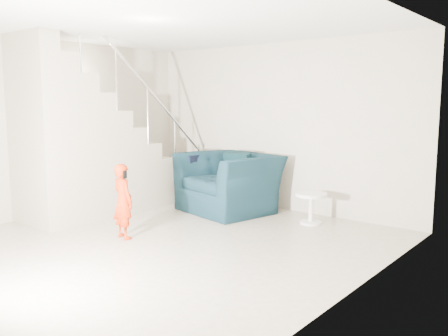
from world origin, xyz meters
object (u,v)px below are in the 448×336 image
(side_table, at_px, (311,203))
(staircase, at_px, (91,154))
(toddler, at_px, (123,201))
(armchair, at_px, (229,183))

(side_table, xyz_separation_m, staircase, (-2.98, -1.62, 0.64))
(toddler, height_order, side_table, toddler)
(side_table, bearing_deg, staircase, -151.40)
(side_table, bearing_deg, toddler, -125.03)
(armchair, xyz_separation_m, toddler, (-0.10, -2.07, 0.02))
(armchair, relative_size, toddler, 1.46)
(side_table, relative_size, staircase, 0.13)
(toddler, relative_size, staircase, 0.27)
(toddler, bearing_deg, armchair, -83.14)
(side_table, bearing_deg, armchair, -175.68)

